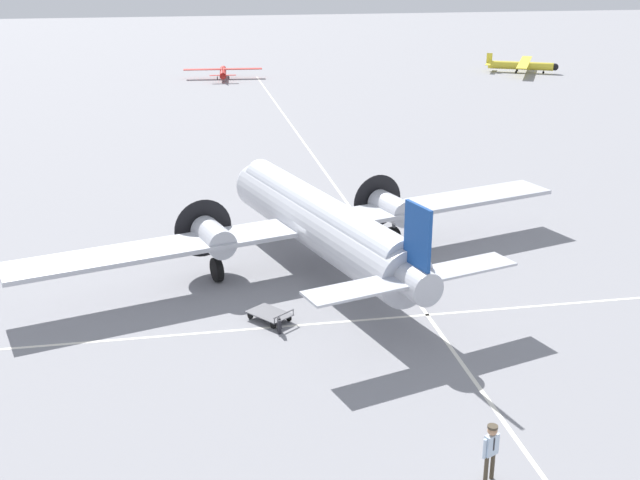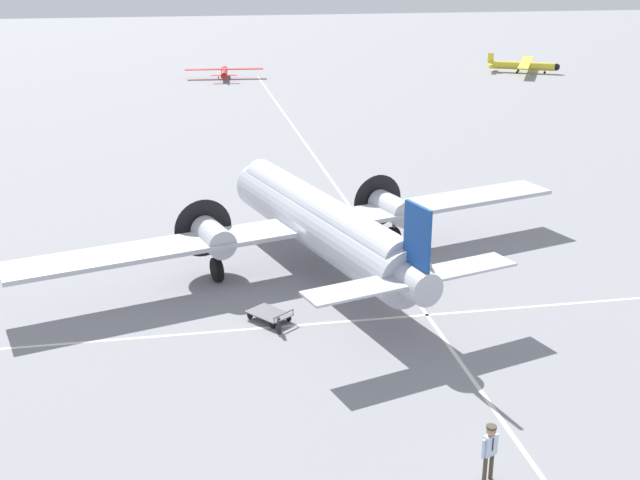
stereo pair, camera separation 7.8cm
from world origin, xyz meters
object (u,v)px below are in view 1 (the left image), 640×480
(airliner_main, at_px, (316,220))
(light_aircraft_taxiing, at_px, (523,65))
(crew_foreground, at_px, (491,446))
(suitcase_near_door, at_px, (279,325))
(baggage_cart, at_px, (270,314))
(light_aircraft_distant, at_px, (223,72))

(airliner_main, bearing_deg, light_aircraft_taxiing, -48.43)
(crew_foreground, xyz_separation_m, suitcase_near_door, (10.23, 4.58, -0.83))
(crew_foreground, bearing_deg, baggage_cart, -90.99)
(crew_foreground, relative_size, light_aircraft_taxiing, 0.17)
(suitcase_near_door, bearing_deg, baggage_cart, 11.80)
(light_aircraft_taxiing, bearing_deg, light_aircraft_distant, -155.73)
(airliner_main, bearing_deg, crew_foreground, 170.22)
(crew_foreground, relative_size, light_aircraft_distant, 0.20)
(crew_foreground, bearing_deg, light_aircraft_taxiing, -138.32)
(light_aircraft_distant, bearing_deg, suitcase_near_door, -177.77)
(suitcase_near_door, bearing_deg, crew_foreground, -155.91)
(baggage_cart, bearing_deg, suitcase_near_door, 153.94)
(crew_foreground, distance_m, baggage_cart, 12.37)
(baggage_cart, relative_size, light_aircraft_taxiing, 0.19)
(airliner_main, xyz_separation_m, light_aircraft_taxiing, (57.16, -35.37, -1.53))
(airliner_main, relative_size, crew_foreground, 15.13)
(light_aircraft_distant, bearing_deg, crew_foreground, -174.04)
(airliner_main, bearing_deg, suitcase_near_door, 140.90)
(baggage_cart, distance_m, light_aircraft_taxiing, 73.07)
(airliner_main, xyz_separation_m, suitcase_near_door, (-6.26, 2.58, -2.12))
(suitcase_near_door, relative_size, light_aircraft_taxiing, 0.06)
(crew_foreground, height_order, suitcase_near_door, crew_foreground)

